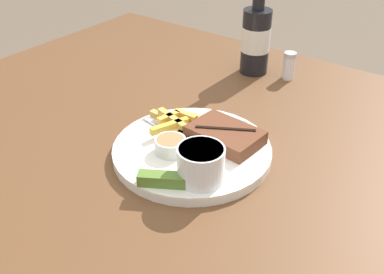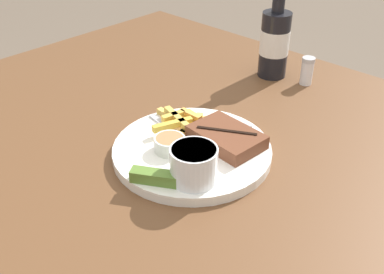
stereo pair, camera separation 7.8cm
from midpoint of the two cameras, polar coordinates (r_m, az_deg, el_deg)
The scene contains 11 objects.
dining_table at distance 0.85m, azimuth 2.65°, elevation -6.63°, with size 1.32×1.09×0.76m.
dinner_plate at distance 0.80m, azimuth 2.80°, elevation -1.84°, with size 0.28×0.28×0.02m.
steak_portion at distance 0.80m, azimuth 7.19°, elevation -0.09°, with size 0.13×0.10×0.03m.
fries_pile at distance 0.85m, azimuth 1.66°, elevation 1.85°, with size 0.12×0.12×0.02m.
coleslaw_cup at distance 0.70m, azimuth 3.44°, elevation -3.37°, with size 0.08×0.08×0.06m.
dipping_sauce_cup at distance 0.78m, azimuth 0.02°, elevation -0.90°, with size 0.05×0.05×0.03m.
pickle_spear at distance 0.71m, azimuth -1.51°, elevation -5.22°, with size 0.08×0.06×0.02m.
fork_utensil at distance 0.84m, azimuth -0.33°, elevation 1.06°, with size 0.13×0.04×0.00m.
knife_utensil at distance 0.81m, azimuth 4.44°, elevation -0.21°, with size 0.06×0.16×0.01m.
beer_bottle at distance 1.09m, azimuth 12.55°, elevation 11.85°, with size 0.07×0.07×0.25m.
salt_shaker at distance 1.08m, azimuth 16.45°, elevation 8.03°, with size 0.03×0.03×0.07m.
Camera 2 is at (0.45, -0.48, 1.22)m, focal length 42.00 mm.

